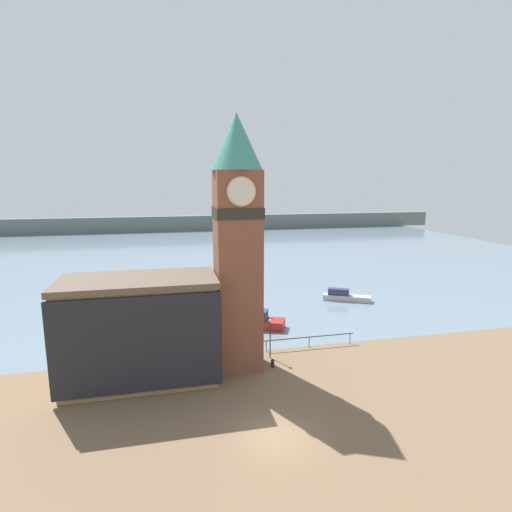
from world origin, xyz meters
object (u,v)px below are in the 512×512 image
Objects in this scene: mooring_bollard_near at (273,363)px; boat_near at (264,322)px; boat_far at (345,296)px; lamp_post at (270,331)px; pier_building at (140,330)px; clock_tower at (237,238)px.

boat_near is at bearing 80.59° from mooring_bollard_near.
boat_far is 21.36m from lamp_post.
lamp_post is at bearing 81.91° from mooring_bollard_near.
clock_tower is at bearing 5.47° from pier_building.
pier_building is at bearing -171.85° from lamp_post.
boat_near is at bearing 80.25° from lamp_post.
clock_tower is 14.27m from boat_near.
boat_near is (12.58, 9.18, -3.55)m from pier_building.
boat_far reaches higher than mooring_bollard_near.
boat_near is 15.48m from boat_far.
boat_far is 22.87m from mooring_bollard_near.
boat_far is at bearing 54.85° from boat_near.
clock_tower reaches higher than mooring_bollard_near.
clock_tower reaches higher than lamp_post.
clock_tower is 9.35m from lamp_post.
pier_building reaches higher than boat_near.
boat_near is 5.96× the size of mooring_bollard_near.
boat_far is (17.74, 16.27, -10.83)m from clock_tower.
clock_tower is 3.39× the size of boat_far.
lamp_post reaches higher than boat_near.
boat_near is (4.42, 8.40, -10.66)m from clock_tower.
pier_building is 2.69× the size of boat_near.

